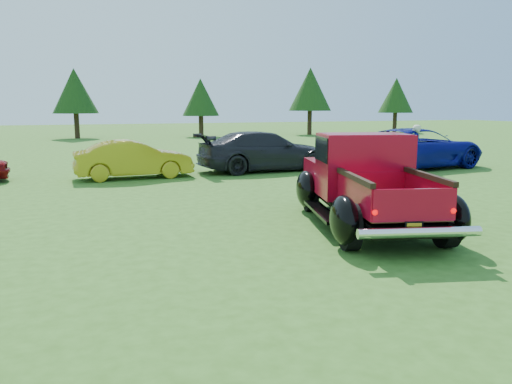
# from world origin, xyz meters

# --- Properties ---
(ground) EXTENTS (120.00, 120.00, 0.00)m
(ground) POSITION_xyz_m (0.00, 0.00, 0.00)
(ground) COLOR #305819
(ground) RESTS_ON ground
(tree_mid_left) EXTENTS (3.20, 3.20, 5.00)m
(tree_mid_left) POSITION_xyz_m (-3.00, 31.00, 3.38)
(tree_mid_left) COLOR #332114
(tree_mid_left) RESTS_ON ground
(tree_mid_right) EXTENTS (2.82, 2.82, 4.40)m
(tree_mid_right) POSITION_xyz_m (6.00, 30.00, 2.97)
(tree_mid_right) COLOR #332114
(tree_mid_right) RESTS_ON ground
(tree_east) EXTENTS (3.46, 3.46, 5.40)m
(tree_east) POSITION_xyz_m (15.00, 29.50, 3.66)
(tree_east) COLOR #332114
(tree_east) RESTS_ON ground
(tree_far_east) EXTENTS (3.07, 3.07, 4.80)m
(tree_far_east) POSITION_xyz_m (24.00, 30.50, 3.25)
(tree_far_east) COLOR #332114
(tree_far_east) RESTS_ON ground
(pickup_truck) EXTENTS (3.23, 5.14, 1.80)m
(pickup_truck) POSITION_xyz_m (2.12, 0.87, 0.85)
(pickup_truck) COLOR black
(pickup_truck) RESTS_ON ground
(show_car_yellow) EXTENTS (3.80, 1.45, 1.24)m
(show_car_yellow) POSITION_xyz_m (-1.50, 8.89, 0.62)
(show_car_yellow) COLOR #AD9217
(show_car_yellow) RESTS_ON ground
(show_car_grey) EXTENTS (5.01, 2.23, 1.43)m
(show_car_grey) POSITION_xyz_m (3.21, 9.17, 0.71)
(show_car_grey) COLOR black
(show_car_grey) RESTS_ON ground
(show_car_blue) EXTENTS (5.78, 3.34, 1.52)m
(show_car_blue) POSITION_xyz_m (8.90, 7.92, 0.76)
(show_car_blue) COLOR #0A0D77
(show_car_blue) RESTS_ON ground
(spectator) EXTENTS (0.71, 0.59, 1.67)m
(spectator) POSITION_xyz_m (8.25, 7.22, 0.83)
(spectator) COLOR beige
(spectator) RESTS_ON ground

